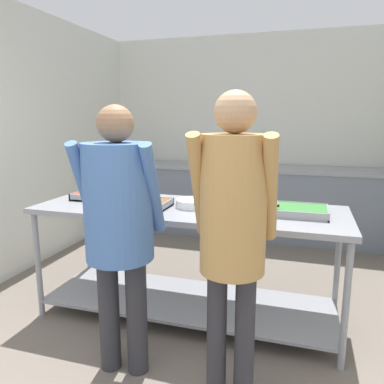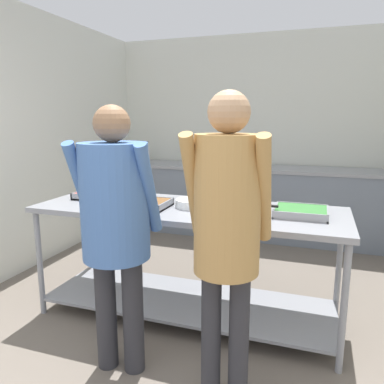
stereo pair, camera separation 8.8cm
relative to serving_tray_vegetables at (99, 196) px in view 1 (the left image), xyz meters
name	(u,v)px [view 1 (the left image)]	position (x,y,z in m)	size (l,w,h in m)	color
wall_rear	(247,135)	(0.84, 2.53, 0.41)	(3.96, 0.06, 2.65)	silver
wall_left	(24,141)	(-1.11, 0.45, 0.41)	(0.06, 4.29, 2.65)	silver
back_counter	(241,200)	(0.84, 2.16, -0.45)	(3.80, 0.65, 0.93)	slate
serving_counter	(188,243)	(0.81, -0.08, -0.31)	(2.34, 0.80, 0.89)	gray
serving_tray_vegetables	(99,196)	(0.00, 0.00, 0.00)	(0.38, 0.30, 0.05)	gray
serving_tray_roast	(140,204)	(0.45, -0.18, 0.00)	(0.45, 0.30, 0.05)	gray
plate_stack	(193,203)	(0.85, -0.06, 0.00)	(0.27, 0.27, 0.06)	white
sauce_pan	(240,207)	(1.22, -0.16, 0.02)	(0.41, 0.27, 0.09)	gray
serving_tray_greens	(301,211)	(1.64, -0.05, 0.00)	(0.36, 0.32, 0.05)	gray
guest_serving_left	(233,219)	(1.31, -0.89, 0.14)	(0.44, 0.34, 1.69)	#2D2D33
guest_serving_right	(119,216)	(0.63, -0.83, 0.08)	(0.52, 0.40, 1.63)	#2D2D33
water_bottle	(142,152)	(-0.62, 2.22, 0.15)	(0.06, 0.06, 0.29)	silver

